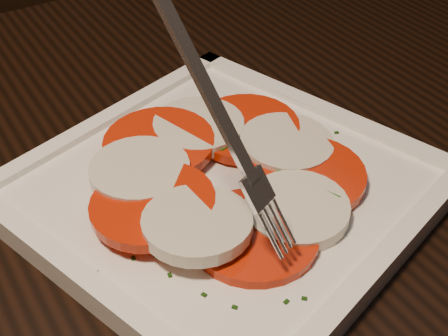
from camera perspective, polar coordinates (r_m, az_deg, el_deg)
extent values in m
cube|color=black|center=(0.50, -0.31, -3.42)|extent=(1.27, 0.91, 0.04)
cylinder|color=black|center=(1.22, 13.27, 1.89)|extent=(0.06, 0.06, 0.71)
cube|color=black|center=(1.27, -17.98, 7.88)|extent=(0.56, 0.56, 0.04)
cylinder|color=black|center=(1.26, -7.89, -4.62)|extent=(0.04, 0.04, 0.41)
cylinder|color=black|center=(1.54, -9.46, 4.45)|extent=(0.04, 0.04, 0.41)
cube|color=white|center=(0.47, 0.00, -2.11)|extent=(0.32, 0.32, 0.01)
cylinder|color=red|center=(0.42, 2.80, -6.17)|extent=(0.09, 0.09, 0.01)
cylinder|color=silver|center=(0.44, 6.67, -3.78)|extent=(0.07, 0.07, 0.01)
cylinder|color=red|center=(0.47, 7.60, -0.70)|extent=(0.09, 0.09, 0.01)
cylinder|color=silver|center=(0.49, 5.73, 2.18)|extent=(0.07, 0.07, 0.01)
cylinder|color=red|center=(0.51, 2.00, 3.68)|extent=(0.09, 0.09, 0.01)
cylinder|color=silver|center=(0.51, -2.32, 3.82)|extent=(0.07, 0.07, 0.01)
cylinder|color=red|center=(0.49, -5.97, 2.25)|extent=(0.09, 0.09, 0.01)
cylinder|color=silver|center=(0.46, -7.71, -0.27)|extent=(0.07, 0.07, 0.01)
cylinder|color=red|center=(0.43, -6.54, -3.28)|extent=(0.09, 0.09, 0.02)
cylinder|color=silver|center=(0.41, -2.47, -5.11)|extent=(0.07, 0.07, 0.02)
cube|color=#135B0F|center=(0.45, 7.93, -1.95)|extent=(0.02, 0.04, 0.00)
cube|color=#135B0F|center=(0.48, -7.45, 0.80)|extent=(0.04, 0.03, 0.00)
cube|color=#135B0F|center=(0.45, -8.70, -2.22)|extent=(0.02, 0.04, 0.00)
cube|color=#135B0F|center=(0.45, -4.88, -1.43)|extent=(0.03, 0.04, 0.00)
cube|color=#135B0F|center=(0.49, 0.98, 2.63)|extent=(0.03, 0.03, 0.01)
cube|color=#135B0F|center=(0.47, 5.45, 0.43)|extent=(0.03, 0.04, 0.00)
cube|color=#135B0F|center=(0.45, -4.84, -1.32)|extent=(0.03, 0.04, 0.01)
cube|color=#135B0F|center=(0.50, -1.50, 2.79)|extent=(0.01, 0.04, 0.00)
cube|color=#123509|center=(0.42, -8.28, -8.16)|extent=(0.00, 0.00, 0.00)
cube|color=#123509|center=(0.53, 10.25, 3.20)|extent=(0.00, 0.00, 0.00)
cube|color=#123509|center=(0.51, -10.72, 1.92)|extent=(0.00, 0.00, 0.00)
cube|color=#123509|center=(0.39, 5.73, -12.07)|extent=(0.00, 0.00, 0.00)
cube|color=#123509|center=(0.45, 9.94, -3.91)|extent=(0.00, 0.00, 0.00)
cube|color=#123509|center=(0.52, -8.47, 2.51)|extent=(0.00, 0.00, 0.00)
cube|color=#123509|center=(0.39, 0.98, -12.61)|extent=(0.00, 0.00, 0.00)
cube|color=#123509|center=(0.53, -1.52, 4.37)|extent=(0.00, 0.00, 0.00)
cube|color=#123509|center=(0.51, 7.13, 2.61)|extent=(0.00, 0.00, 0.00)
cube|color=#123509|center=(0.53, 1.16, 4.42)|extent=(0.00, 0.00, 0.00)
cube|color=#123509|center=(0.45, -12.02, -3.90)|extent=(0.00, 0.00, 0.00)
cube|color=#123509|center=(0.50, 10.97, 0.83)|extent=(0.00, 0.00, 0.00)
cube|color=#123509|center=(0.39, 7.35, -11.75)|extent=(0.00, 0.00, 0.00)
cube|color=#123509|center=(0.40, -4.98, -9.73)|extent=(0.00, 0.00, 0.00)
cube|color=#123509|center=(0.42, -6.20, -7.98)|extent=(0.00, 0.00, 0.00)
cube|color=#123509|center=(0.41, -11.55, -9.39)|extent=(0.00, 0.00, 0.00)
cube|color=#123509|center=(0.50, 11.32, 0.50)|extent=(0.00, 0.00, 0.00)
cube|color=#123509|center=(0.53, 4.26, 3.92)|extent=(0.00, 0.00, 0.00)
cube|color=#123509|center=(0.53, 5.67, 3.57)|extent=(0.00, 0.00, 0.00)
cube|color=#123509|center=(0.39, -1.84, -11.51)|extent=(0.00, 0.00, 0.00)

